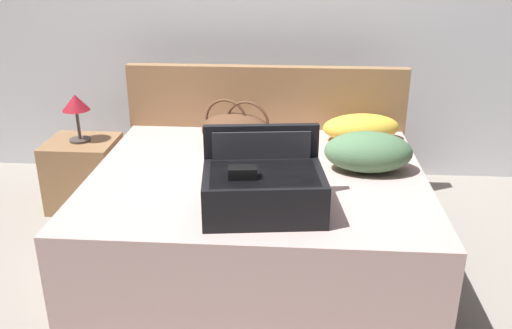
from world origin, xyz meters
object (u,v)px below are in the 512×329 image
object	(u,v)px
pillow_center_head	(368,152)
nightstand	(85,173)
hard_case_large	(263,187)
pillow_near_headboard	(361,127)
table_lamp	(76,106)
bed	(257,213)
duffel_bag	(237,131)

from	to	relation	value
pillow_center_head	nightstand	distance (m)	1.87
pillow_center_head	hard_case_large	bearing A→B (deg)	-135.58
nightstand	hard_case_large	bearing A→B (deg)	-37.64
hard_case_large	nightstand	xyz separation A→B (m)	(-1.25, 0.96, -0.38)
pillow_near_headboard	table_lamp	xyz separation A→B (m)	(-1.80, -0.07, 0.12)
bed	table_lamp	world-z (taller)	table_lamp
bed	pillow_near_headboard	bearing A→B (deg)	43.67
duffel_bag	nightstand	distance (m)	1.11
nightstand	table_lamp	world-z (taller)	table_lamp
bed	pillow_near_headboard	xyz separation A→B (m)	(0.61, 0.59, 0.33)
bed	hard_case_large	xyz separation A→B (m)	(0.06, -0.44, 0.36)
hard_case_large	duffel_bag	bearing A→B (deg)	97.46
bed	duffel_bag	distance (m)	0.54
duffel_bag	table_lamp	distance (m)	1.05
nightstand	duffel_bag	bearing A→B (deg)	-8.01
table_lamp	duffel_bag	bearing A→B (deg)	-8.01
bed	pillow_near_headboard	size ratio (longest dim) A/B	3.72
hard_case_large	pillow_center_head	distance (m)	0.76
bed	nightstand	world-z (taller)	bed
hard_case_large	pillow_near_headboard	world-z (taller)	hard_case_large
duffel_bag	pillow_near_headboard	xyz separation A→B (m)	(0.77, 0.22, -0.03)
bed	hard_case_large	bearing A→B (deg)	-82.69
pillow_center_head	duffel_bag	bearing A→B (deg)	159.35
bed	pillow_near_headboard	distance (m)	0.91
bed	hard_case_large	distance (m)	0.58
nightstand	pillow_center_head	bearing A→B (deg)	-13.48
table_lamp	bed	bearing A→B (deg)	-23.52
hard_case_large	pillow_center_head	xyz separation A→B (m)	(0.54, 0.53, -0.01)
pillow_near_headboard	table_lamp	bearing A→B (deg)	-177.80
hard_case_large	table_lamp	distance (m)	1.58
nightstand	pillow_near_headboard	bearing A→B (deg)	2.20
pillow_near_headboard	table_lamp	distance (m)	1.81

